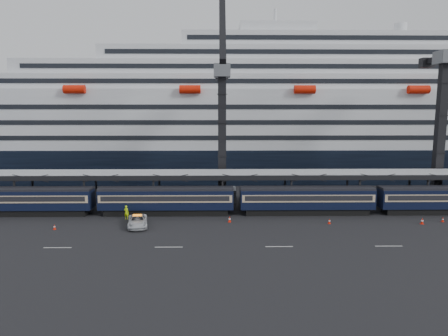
{
  "coord_description": "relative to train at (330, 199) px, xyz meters",
  "views": [
    {
      "loc": [
        -20.59,
        -45.65,
        14.53
      ],
      "look_at": [
        -19.81,
        10.0,
        6.69
      ],
      "focal_mm": 32.0,
      "sensor_mm": 36.0,
      "label": 1
    }
  ],
  "objects": [
    {
      "name": "traffic_cone_b",
      "position": [
        -14.48,
        -4.14,
        -1.8
      ],
      "size": [
        0.4,
        0.4,
        0.81
      ],
      "color": "red",
      "rests_on": "ground"
    },
    {
      "name": "crane_dark_near",
      "position": [
        -15.35,
        8.59,
        9.73
      ],
      "size": [
        4.5,
        17.75,
        35.08
      ],
      "color": "#53565B",
      "rests_on": "ground"
    },
    {
      "name": "pickup_truck",
      "position": [
        -26.28,
        -6.14,
        -1.48
      ],
      "size": [
        3.29,
        5.55,
        1.45
      ],
      "primitive_type": "imported",
      "rotation": [
        0.0,
        0.0,
        0.18
      ],
      "color": "silver",
      "rests_on": "ground"
    },
    {
      "name": "cruise_ship",
      "position": [
        3.57,
        35.99,
        10.14
      ],
      "size": [
        214.09,
        28.84,
        34.0
      ],
      "color": "black",
      "rests_on": "ground"
    },
    {
      "name": "canopy",
      "position": [
        4.65,
        4.0,
        3.05
      ],
      "size": [
        130.0,
        6.25,
        5.53
      ],
      "color": "#94969C",
      "rests_on": "ground"
    },
    {
      "name": "traffic_cone_a",
      "position": [
        -36.41,
        -7.21,
        -1.87
      ],
      "size": [
        0.34,
        0.34,
        0.67
      ],
      "color": "red",
      "rests_on": "ground"
    },
    {
      "name": "worker",
      "position": [
        -28.52,
        -2.5,
        -1.24
      ],
      "size": [
        0.8,
        0.65,
        1.91
      ],
      "primitive_type": "imported",
      "rotation": [
        0.0,
        0.0,
        2.83
      ],
      "color": "#CDFF0D",
      "rests_on": "ground"
    },
    {
      "name": "traffic_cone_c",
      "position": [
        -1.41,
        -5.09,
        -1.85
      ],
      "size": [
        0.35,
        0.35,
        0.7
      ],
      "color": "red",
      "rests_on": "ground"
    },
    {
      "name": "ground",
      "position": [
        4.65,
        -10.0,
        -2.2
      ],
      "size": [
        260.0,
        260.0,
        0.0
      ],
      "primitive_type": "plane",
      "color": "black",
      "rests_on": "ground"
    },
    {
      "name": "train",
      "position": [
        0.0,
        0.0,
        0.0
      ],
      "size": [
        133.05,
        3.0,
        4.05
      ],
      "color": "black",
      "rests_on": "ground"
    },
    {
      "name": "traffic_cone_e",
      "position": [
        10.67,
        -5.44,
        -1.78
      ],
      "size": [
        0.43,
        0.43,
        0.85
      ],
      "color": "red",
      "rests_on": "ground"
    },
    {
      "name": "traffic_cone_d",
      "position": [
        13.95,
        -4.44,
        -1.87
      ],
      "size": [
        0.34,
        0.34,
        0.68
      ],
      "color": "red",
      "rests_on": "ground"
    },
    {
      "name": "crane_dark_mid",
      "position": [
        19.65,
        7.59,
        11.16
      ],
      "size": [
        4.5,
        18.24,
        39.64
      ],
      "color": "#53565B",
      "rests_on": "ground"
    }
  ]
}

